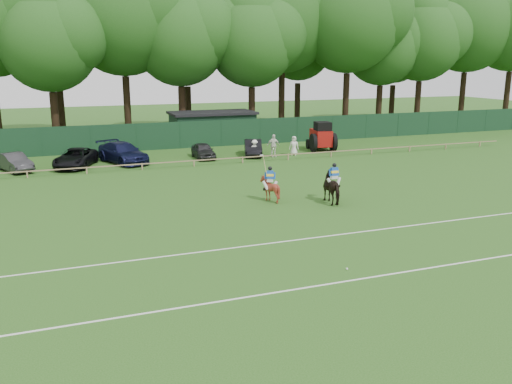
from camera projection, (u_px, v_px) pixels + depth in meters
name	position (u px, v px, depth m)	size (l,w,h in m)	color
ground	(269.00, 236.00, 25.38)	(160.00, 160.00, 0.00)	#1E4C14
horse_dark	(334.00, 188.00, 31.12)	(0.97, 2.13, 1.80)	black
horse_chestnut	(270.00, 189.00, 31.53)	(1.18, 1.33, 1.47)	maroon
sedan_grey	(14.00, 162.00, 40.07)	(1.43, 4.11, 1.35)	#333335
suv_black	(76.00, 158.00, 41.63)	(2.36, 5.12, 1.42)	black
sedan_navy	(123.00, 153.00, 43.36)	(2.27, 5.59, 1.62)	#13173E
hatch_grey	(203.00, 151.00, 45.39)	(1.52, 3.77, 1.29)	#2C2C2E
estate_black	(253.00, 148.00, 46.69)	(1.43, 4.11, 1.35)	black
spectator_left	(255.00, 149.00, 45.61)	(0.99, 0.57, 1.53)	white
spectator_mid	(273.00, 146.00, 46.02)	(1.13, 0.47, 1.93)	silver
spectator_right	(294.00, 146.00, 46.86)	(0.81, 0.53, 1.65)	white
rider_dark	(334.00, 174.00, 30.93)	(0.94, 0.38, 1.41)	silver
rider_chestnut	(270.00, 177.00, 31.36)	(0.91, 0.77, 2.05)	silver
polo_ball	(347.00, 269.00, 21.27)	(0.09, 0.09, 0.09)	silver
pitch_lines	(300.00, 261.00, 22.20)	(60.00, 5.10, 0.01)	silver
pitch_rail	(181.00, 161.00, 41.64)	(62.10, 0.10, 0.50)	#997F5B
perimeter_fence	(159.00, 136.00, 49.63)	(92.08, 0.08, 2.50)	#14351E
utility_shed	(212.00, 127.00, 54.35)	(8.40, 4.40, 3.04)	#14331E
tree_row	(164.00, 137.00, 57.89)	(96.00, 12.00, 21.00)	#26561C
tractor	(321.00, 137.00, 49.20)	(2.60, 3.44, 2.64)	#9E120E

